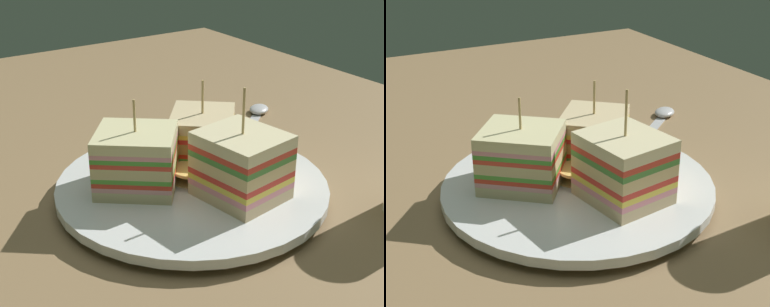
% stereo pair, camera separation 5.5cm
% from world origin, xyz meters
% --- Properties ---
extents(ground_plane, '(1.24, 0.90, 0.02)m').
position_xyz_m(ground_plane, '(0.00, 0.00, -0.01)').
color(ground_plane, olive).
extents(plate, '(0.27, 0.27, 0.02)m').
position_xyz_m(plate, '(0.00, 0.00, 0.01)').
color(plate, silver).
rests_on(plate, ground_plane).
extents(sandwich_wedge_0, '(0.10, 0.10, 0.09)m').
position_xyz_m(sandwich_wedge_0, '(-0.04, 0.04, 0.04)').
color(sandwich_wedge_0, beige).
rests_on(sandwich_wedge_0, plate).
extents(sandwich_wedge_1, '(0.10, 0.10, 0.09)m').
position_xyz_m(sandwich_wedge_1, '(-0.02, -0.05, 0.05)').
color(sandwich_wedge_1, '#D2BF8C').
rests_on(sandwich_wedge_1, plate).
extents(sandwich_wedge_2, '(0.08, 0.08, 0.11)m').
position_xyz_m(sandwich_wedge_2, '(0.05, 0.02, 0.05)').
color(sandwich_wedge_2, beige).
rests_on(sandwich_wedge_2, plate).
extents(chip_pile, '(0.07, 0.06, 0.02)m').
position_xyz_m(chip_pile, '(-0.01, 0.01, 0.03)').
color(chip_pile, '#EDC67A').
rests_on(chip_pile, plate).
extents(salad_garnish, '(0.07, 0.06, 0.01)m').
position_xyz_m(salad_garnish, '(-0.09, 0.01, 0.02)').
color(salad_garnish, green).
rests_on(salad_garnish, plate).
extents(spoon, '(0.11, 0.13, 0.01)m').
position_xyz_m(spoon, '(-0.13, 0.19, 0.00)').
color(spoon, silver).
rests_on(spoon, ground_plane).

